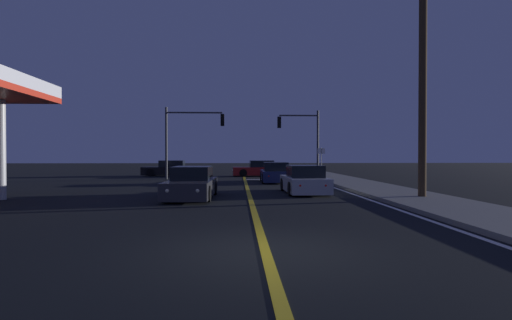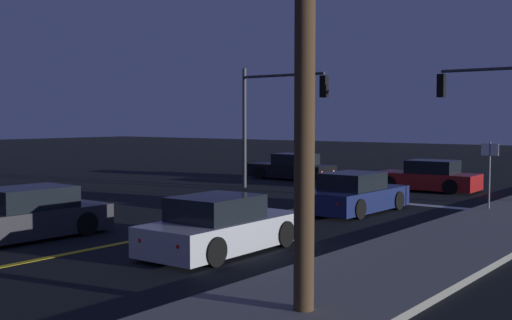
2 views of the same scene
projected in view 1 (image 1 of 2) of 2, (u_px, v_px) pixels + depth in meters
ground_plane at (265, 251)px, 7.81m from camera, size 160.00×160.00×0.00m
sidewalk_right at (385, 191)px, 19.97m from camera, size 3.20×42.73×0.15m
lane_line_center at (249, 193)px, 19.66m from camera, size 0.20×40.36×0.01m
lane_line_edge_right at (348, 192)px, 19.88m from camera, size 0.16×40.36×0.01m
stop_bar at (279, 179)px, 30.14m from camera, size 5.09×0.50×0.01m
car_following_oncoming_red at (259, 169)px, 34.77m from camera, size 4.44×2.08×1.34m
car_far_approaching_charcoal at (192, 184)px, 17.30m from camera, size 2.01×4.73×1.34m
car_side_waiting_navy at (275, 174)px, 27.11m from camera, size 1.95×4.40×1.34m
car_parked_curb_black at (170, 169)px, 35.22m from camera, size 4.53×1.85×1.34m
car_mid_block_silver at (304, 181)px, 19.47m from camera, size 1.95×4.31×1.34m
traffic_signal_near_right at (303, 133)px, 32.48m from camera, size 3.33×0.28×5.36m
traffic_signal_far_left at (188, 131)px, 30.68m from camera, size 4.45×0.28×5.41m
utility_pole_right at (423, 70)px, 16.52m from camera, size 1.90×0.32×10.19m
street_sign_corner at (321, 158)px, 29.75m from camera, size 0.56×0.06×2.36m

